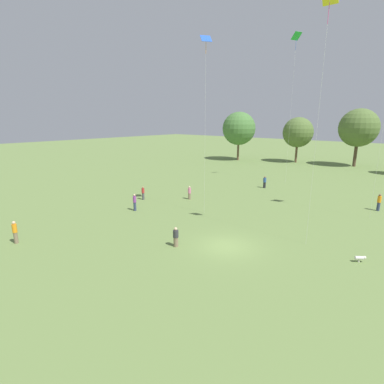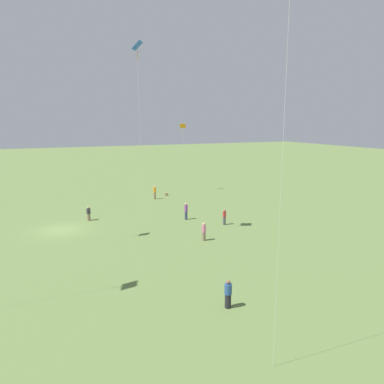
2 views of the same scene
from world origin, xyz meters
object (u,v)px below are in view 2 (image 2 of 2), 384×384
object	(u,v)px
person_0	(155,192)
person_6	(204,232)
kite_2	(183,129)
picnic_bag_0	(166,194)
kite_1	(138,55)
person_4	(186,211)
person_1	(228,294)
person_2	(224,217)
person_3	(89,214)

from	to	relation	value
person_0	person_6	size ratio (longest dim) A/B	1.11
person_6	kite_2	world-z (taller)	kite_2
picnic_bag_0	person_0	bearing A→B (deg)	34.64
kite_1	kite_2	xyz separation A→B (m)	(-11.97, -19.25, -6.46)
person_4	person_6	bearing A→B (deg)	118.01
person_4	kite_1	bearing A→B (deg)	72.92
person_6	kite_2	xyz separation A→B (m)	(-7.24, -22.34, 8.49)
person_1	person_2	distance (m)	17.26
person_4	kite_1	world-z (taller)	kite_1
person_1	kite_1	world-z (taller)	kite_1
person_3	kite_2	world-z (taller)	kite_2
person_1	kite_2	distance (m)	36.63
person_1	kite_2	bearing A→B (deg)	-97.10
person_4	person_6	world-z (taller)	person_4
kite_1	picnic_bag_0	xyz separation A→B (m)	(-8.59, -17.22, -15.56)
person_0	person_2	world-z (taller)	person_0
person_3	person_6	distance (m)	13.78
person_4	person_6	distance (m)	7.37
kite_1	person_4	bearing A→B (deg)	-156.06
person_1	person_2	bearing A→B (deg)	-106.73
kite_2	person_3	bearing A→B (deg)	113.97
person_0	person_4	size ratio (longest dim) A/B	1.00
person_1	person_0	bearing A→B (deg)	-89.25
person_2	person_4	bearing A→B (deg)	114.81
kite_2	picnic_bag_0	xyz separation A→B (m)	(3.38, 2.04, -9.11)
person_3	person_4	xyz separation A→B (m)	(-9.62, 3.79, 0.17)
person_2	kite_1	world-z (taller)	kite_1
person_1	picnic_bag_0	bearing A→B (deg)	-92.60
kite_1	picnic_bag_0	bearing A→B (deg)	-126.89
person_2	picnic_bag_0	bearing A→B (deg)	77.27
person_1	person_4	bearing A→B (deg)	-94.66
person_1	person_6	size ratio (longest dim) A/B	1.02
person_6	person_2	bearing A→B (deg)	109.31
person_6	kite_1	bearing A→B (deg)	-146.22
person_4	picnic_bag_0	bearing A→B (deg)	-62.25
person_2	kite_1	xyz separation A→B (m)	(8.84, 0.67, 14.94)
person_4	picnic_bag_0	world-z (taller)	person_4
person_3	person_6	xyz separation A→B (m)	(-8.27, 11.03, 0.06)
person_1	person_4	xyz separation A→B (m)	(-5.34, -18.72, 0.11)
person_0	kite_2	bearing A→B (deg)	72.52
person_2	kite_1	bearing A→B (deg)	170.75
person_2	person_4	world-z (taller)	person_4
person_0	person_3	size ratio (longest dim) A/B	1.18
person_1	person_4	distance (m)	19.47
person_2	person_0	bearing A→B (deg)	85.81
person_4	picnic_bag_0	size ratio (longest dim) A/B	4.09
person_1	person_2	world-z (taller)	person_1
person_4	kite_2	xyz separation A→B (m)	(-5.88, -15.10, 8.38)
person_6	picnic_bag_0	xyz separation A→B (m)	(-3.86, -20.30, -0.62)
kite_1	person_1	bearing A→B (deg)	82.55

